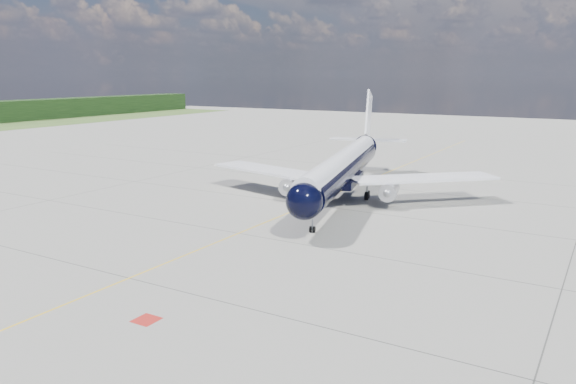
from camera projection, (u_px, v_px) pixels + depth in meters
name	position (u px, v px, depth m)	size (l,w,h in m)	color
ground	(327.00, 197.00, 74.24)	(320.00, 320.00, 0.00)	gray
taxiway_centerline	(309.00, 205.00, 70.02)	(0.16, 160.00, 0.01)	#E2AF0B
red_marking	(146.00, 320.00, 37.16)	(1.60, 1.60, 0.01)	maroon
main_airliner	(344.00, 166.00, 72.92)	(37.51, 46.41, 13.61)	black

